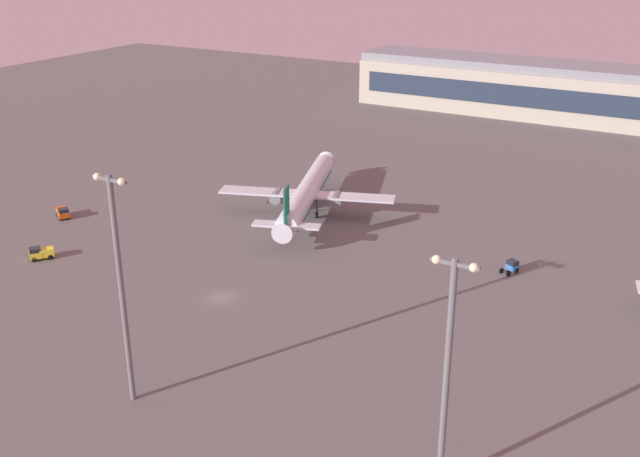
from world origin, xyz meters
The scene contains 7 objects.
ground_plane centered at (0.00, 0.00, 0.00)m, with size 416.00×416.00×0.00m, color #605E5B.
airplane_taxiway_distant centered at (-7.46, 38.89, 4.44)m, with size 34.86×44.27×11.74m.
maintenance_van centered at (-48.57, 12.54, 1.18)m, with size 4.55×3.85×2.25m.
cargo_loader centered at (-36.22, -3.70, 1.18)m, with size 4.09×4.47×2.25m.
pushback_tug centered at (36.71, 32.03, 1.07)m, with size 2.83×3.53×2.05m.
apron_light_east centered at (7.08, -27.25, 16.35)m, with size 4.80×0.90×28.94m.
apron_light_central centered at (45.28, -22.81, 14.72)m, with size 4.80×0.90×25.76m.
Camera 1 is at (65.59, -83.06, 53.58)m, focal length 41.98 mm.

